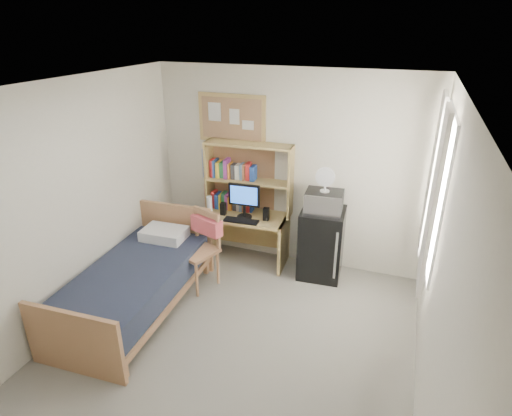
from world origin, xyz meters
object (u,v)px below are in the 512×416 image
(desk, at_px, (246,238))
(desk_fan, at_px, (325,180))
(speaker_left, at_px, (223,209))
(speaker_right, at_px, (266,214))
(mini_fridge, at_px, (321,243))
(bed, at_px, (135,289))
(microwave, at_px, (324,201))
(desk_chair, at_px, (196,251))
(monitor, at_px, (244,202))
(bulletin_board, at_px, (232,119))

(desk, bearing_deg, desk_fan, -3.76)
(speaker_left, relative_size, speaker_right, 0.98)
(mini_fridge, distance_m, bed, 2.37)
(microwave, bearing_deg, desk_chair, -155.37)
(desk_fan, bearing_deg, mini_fridge, 90.00)
(speaker_right, relative_size, desk_fan, 0.60)
(monitor, bearing_deg, speaker_left, 180.00)
(desk, relative_size, speaker_left, 6.52)
(desk_chair, relative_size, bed, 0.49)
(speaker_right, distance_m, desk_fan, 0.92)
(speaker_left, bearing_deg, desk_fan, -0.36)
(monitor, bearing_deg, desk_fan, -0.46)
(bulletin_board, bearing_deg, monitor, -48.97)
(bulletin_board, xyz_separation_m, microwave, (1.34, -0.29, -0.87))
(mini_fridge, bearing_deg, desk, 176.52)
(desk, height_order, monitor, monitor)
(microwave, bearing_deg, desk_fan, 0.00)
(speaker_left, xyz_separation_m, speaker_right, (0.60, 0.03, 0.00))
(speaker_left, height_order, microwave, microwave)
(monitor, relative_size, desk_fan, 1.55)
(monitor, relative_size, microwave, 0.99)
(desk_chair, distance_m, speaker_left, 0.76)
(mini_fridge, xyz_separation_m, speaker_right, (-0.74, -0.05, 0.32))
(speaker_left, bearing_deg, monitor, -0.00)
(speaker_left, bearing_deg, microwave, -0.36)
(desk, height_order, desk_fan, desk_fan)
(mini_fridge, distance_m, speaker_left, 1.38)
(bulletin_board, distance_m, speaker_left, 1.20)
(desk, bearing_deg, speaker_left, -168.69)
(mini_fridge, bearing_deg, speaker_right, -179.92)
(desk_chair, height_order, mini_fridge, desk_chair)
(desk, relative_size, speaker_right, 6.37)
(bed, bearing_deg, speaker_left, 67.86)
(desk, distance_m, desk_chair, 0.87)
(desk, relative_size, desk_fan, 3.84)
(bed, relative_size, desk_fan, 7.01)
(speaker_left, bearing_deg, bulletin_board, 86.78)
(desk, xyz_separation_m, speaker_left, (-0.30, -0.08, 0.43))
(monitor, bearing_deg, desk_chair, -119.99)
(bulletin_board, distance_m, monitor, 1.10)
(desk, bearing_deg, monitor, -90.00)
(bulletin_board, distance_m, desk_chair, 1.78)
(desk_chair, distance_m, desk_fan, 1.80)
(desk, xyz_separation_m, speaker_right, (0.30, -0.04, 0.43))
(desk, relative_size, mini_fridge, 1.20)
(bed, bearing_deg, monitor, 58.04)
(desk_chair, height_order, desk_fan, desk_fan)
(desk_fan, bearing_deg, microwave, 0.00)
(desk, height_order, microwave, microwave)
(microwave, bearing_deg, desk, 175.42)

